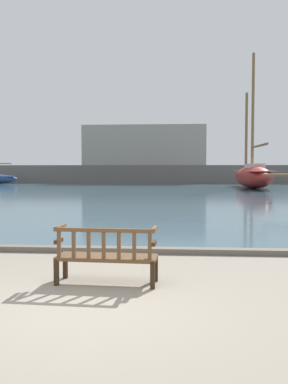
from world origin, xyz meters
TOP-DOWN VIEW (x-y plane):
  - ground_plane at (0.00, 0.00)m, footprint 160.00×160.00m
  - harbor_water at (0.00, 44.00)m, footprint 100.00×80.00m
  - quay_edge_kerb at (0.00, 3.85)m, footprint 40.00×0.30m
  - park_bench at (0.16, 1.31)m, footprint 1.63×0.60m
  - sailboat_far_starboard at (8.11, 34.17)m, footprint 2.86×11.22m
  - far_breakwater at (-1.01, 46.09)m, footprint 46.01×2.40m

SIDE VIEW (x-z plane):
  - ground_plane at x=0.00m, z-range 0.00..0.00m
  - harbor_water at x=0.00m, z-range 0.00..0.08m
  - quay_edge_kerb at x=0.00m, z-range 0.00..0.12m
  - park_bench at x=0.16m, z-range 0.01..0.93m
  - sailboat_far_starboard at x=8.11m, z-range -4.87..7.34m
  - far_breakwater at x=-1.01m, z-range -1.12..5.94m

